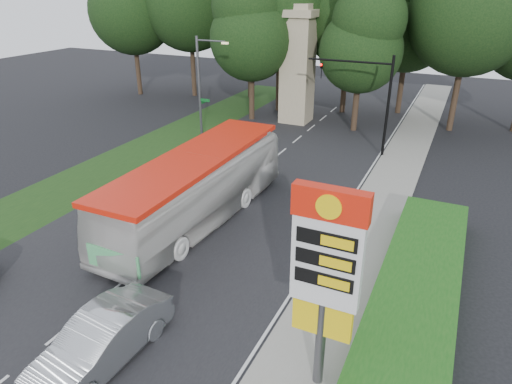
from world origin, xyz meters
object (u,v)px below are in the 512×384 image
at_px(monument, 298,64).
at_px(transit_bus, 197,189).
at_px(sedan_silver, 101,341).
at_px(gas_station_pylon, 326,266).
at_px(traffic_signal_mast, 371,91).
at_px(streetlight_signs, 201,84).

height_order(monument, transit_bus, monument).
distance_m(transit_bus, sedan_silver, 10.24).
bearing_deg(transit_bus, gas_station_pylon, -37.26).
bearing_deg(traffic_signal_mast, gas_station_pylon, -80.91).
xyz_separation_m(traffic_signal_mast, sedan_silver, (-3.29, -24.16, -3.78)).
distance_m(traffic_signal_mast, transit_bus, 15.58).
relative_size(transit_bus, sedan_silver, 2.46).
bearing_deg(traffic_signal_mast, transit_bus, -111.67).
height_order(gas_station_pylon, sedan_silver, gas_station_pylon).
bearing_deg(streetlight_signs, gas_station_pylon, -51.04).
bearing_deg(monument, traffic_signal_mast, -38.00).
distance_m(gas_station_pylon, traffic_signal_mast, 22.29).
distance_m(streetlight_signs, monument, 9.44).
height_order(streetlight_signs, sedan_silver, streetlight_signs).
distance_m(gas_station_pylon, transit_bus, 12.30).
xyz_separation_m(traffic_signal_mast, streetlight_signs, (-12.67, -1.99, -0.23)).
relative_size(traffic_signal_mast, sedan_silver, 1.33).
bearing_deg(streetlight_signs, monument, 58.03).
relative_size(streetlight_signs, transit_bus, 0.60).
distance_m(streetlight_signs, transit_bus, 14.35).
xyz_separation_m(streetlight_signs, transit_bus, (7.01, -12.25, -2.58)).
xyz_separation_m(transit_bus, sedan_silver, (2.37, -9.92, -0.96)).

